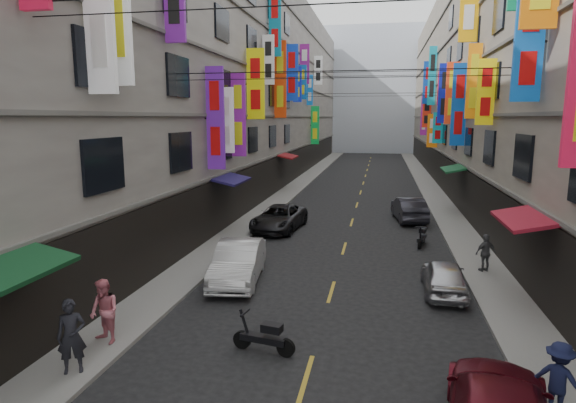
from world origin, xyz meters
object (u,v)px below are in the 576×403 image
at_px(pedestrian_lnear, 72,336).
at_px(car_left_far, 279,218).
at_px(pedestrian_lfar, 104,312).
at_px(pedestrian_rfar, 486,253).
at_px(car_right_mid, 444,277).
at_px(car_right_far, 409,209).
at_px(car_left_mid, 238,262).
at_px(scooter_far_right, 422,237).
at_px(scooter_crossing, 265,337).
at_px(pedestrian_rnear, 559,379).

bearing_deg(pedestrian_lnear, car_left_far, 55.00).
height_order(pedestrian_lfar, pedestrian_rfar, pedestrian_lfar).
bearing_deg(car_right_mid, car_right_far, -86.56).
xyz_separation_m(car_left_mid, pedestrian_rfar, (9.57, 2.75, 0.12)).
distance_m(car_left_far, pedestrian_lnear, 16.34).
distance_m(car_left_mid, pedestrian_lnear, 7.73).
relative_size(pedestrian_lnear, pedestrian_rfar, 1.20).
bearing_deg(car_left_mid, car_left_far, 84.47).
distance_m(scooter_far_right, car_right_mid, 6.60).
bearing_deg(scooter_crossing, car_left_mid, 34.34).
relative_size(scooter_far_right, car_left_far, 0.36).
bearing_deg(pedestrian_rfar, car_left_far, -57.67).
distance_m(pedestrian_rnear, pedestrian_rfar, 9.88).
relative_size(car_right_mid, car_right_far, 0.82).
distance_m(pedestrian_lnear, pedestrian_rnear, 11.02).
bearing_deg(scooter_far_right, pedestrian_lnear, 69.15).
bearing_deg(car_right_far, car_left_mid, 52.86).
height_order(scooter_crossing, scooter_far_right, same).
bearing_deg(pedestrian_rfar, car_right_mid, 27.33).
bearing_deg(car_left_mid, car_right_far, 53.73).
xyz_separation_m(scooter_far_right, car_right_mid, (0.26, -6.59, 0.18)).
bearing_deg(pedestrian_rnear, pedestrian_lnear, 36.02).
distance_m(pedestrian_lnear, pedestrian_lfar, 1.57).
distance_m(scooter_crossing, pedestrian_rnear, 6.93).
relative_size(car_right_far, pedestrian_lfar, 2.47).
bearing_deg(pedestrian_rnear, pedestrian_lfar, 27.93).
height_order(car_left_far, pedestrian_rnear, pedestrian_rnear).
distance_m(scooter_far_right, pedestrian_rnear, 14.00).
relative_size(scooter_far_right, pedestrian_rfar, 1.16).
xyz_separation_m(car_left_far, pedestrian_rnear, (9.32, -15.89, 0.25)).
relative_size(car_left_far, pedestrian_rnear, 3.04).
bearing_deg(pedestrian_lfar, car_right_mid, 58.32).
xyz_separation_m(car_right_mid, pedestrian_rfar, (1.90, 2.57, 0.27)).
relative_size(pedestrian_lfar, pedestrian_rfar, 1.17).
relative_size(car_left_mid, pedestrian_rnear, 2.88).
relative_size(scooter_far_right, car_right_mid, 0.49).
bearing_deg(pedestrian_rnear, car_right_mid, -44.98).
height_order(scooter_crossing, pedestrian_lfar, pedestrian_lfar).
xyz_separation_m(car_left_far, pedestrian_lfar, (-1.78, -14.68, 0.34)).
bearing_deg(pedestrian_rnear, scooter_far_right, -49.01).
bearing_deg(pedestrian_rnear, car_right_far, -50.07).
xyz_separation_m(scooter_far_right, pedestrian_lfar, (-9.44, -12.68, 0.58)).
height_order(car_left_far, pedestrian_rfar, pedestrian_rfar).
height_order(car_left_far, pedestrian_lnear, pedestrian_lnear).
relative_size(car_right_far, pedestrian_rnear, 2.75).
height_order(car_right_far, pedestrian_lfar, pedestrian_lfar).
bearing_deg(car_right_far, car_right_mid, 84.68).
bearing_deg(scooter_far_right, pedestrian_rnear, 109.24).
bearing_deg(pedestrian_lnear, pedestrian_rfar, 12.53).
height_order(car_right_mid, pedestrian_rnear, pedestrian_rnear).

